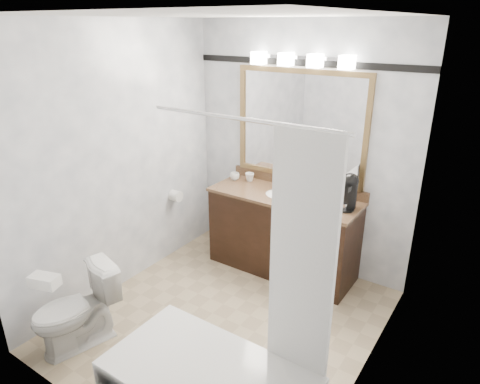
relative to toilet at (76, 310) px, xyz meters
name	(u,v)px	position (x,y,z in m)	size (l,w,h in m)	color
room	(224,188)	(0.80, 0.92, 0.91)	(2.42, 2.62, 2.52)	tan
vanity	(283,231)	(0.80, 1.94, 0.10)	(1.53, 0.58, 0.97)	black
mirror	(300,126)	(0.80, 2.20, 1.16)	(1.40, 0.04, 1.10)	olive
vanity_light_bar	(301,60)	(0.80, 2.15, 1.80)	(1.02, 0.14, 0.12)	silver
accent_stripe	(304,63)	(0.80, 2.21, 1.76)	(2.40, 0.01, 0.06)	black
tp_roll	(176,196)	(-0.34, 1.58, 0.36)	(0.12, 0.12, 0.11)	white
toilet	(76,310)	(0.00, 0.00, 0.00)	(0.38, 0.66, 0.68)	white
tissue_box	(44,281)	(0.00, -0.20, 0.38)	(0.21, 0.11, 0.09)	white
coffee_maker	(349,190)	(1.44, 1.98, 0.69)	(0.18, 0.22, 0.34)	black
cup_left	(235,176)	(0.13, 2.03, 0.55)	(0.10, 0.10, 0.08)	white
cup_right	(250,177)	(0.29, 2.09, 0.56)	(0.10, 0.10, 0.09)	white
soap_bottle_a	(280,183)	(0.66, 2.10, 0.56)	(0.04, 0.05, 0.10)	white
soap_bottle_b	(314,189)	(1.01, 2.16, 0.55)	(0.06, 0.06, 0.07)	white
soap_bar	(289,190)	(0.79, 2.05, 0.53)	(0.08, 0.05, 0.03)	beige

